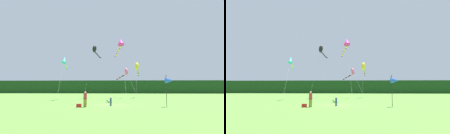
% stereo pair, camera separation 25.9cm
% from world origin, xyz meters
% --- Properties ---
extents(ground_plane, '(120.00, 120.00, 0.00)m').
position_xyz_m(ground_plane, '(0.00, 0.00, 0.00)').
color(ground_plane, '#5B9338').
extents(distant_treeline, '(108.00, 2.26, 4.48)m').
position_xyz_m(distant_treeline, '(0.00, 45.00, 2.24)').
color(distant_treeline, '#193D19').
rests_on(distant_treeline, ground).
extents(person_adult, '(0.38, 0.38, 1.72)m').
position_xyz_m(person_adult, '(-2.53, -2.64, 0.96)').
color(person_adult, olive).
rests_on(person_adult, ground).
extents(person_child, '(0.24, 0.24, 1.07)m').
position_xyz_m(person_child, '(0.22, -1.33, 0.60)').
color(person_child, '#334C8C').
rests_on(person_child, ground).
extents(cooler_box, '(0.52, 0.36, 0.38)m').
position_xyz_m(cooler_box, '(-3.16, -2.88, 0.19)').
color(cooler_box, red).
rests_on(cooler_box, ground).
extents(banner_flag_pole, '(0.90, 0.70, 3.58)m').
position_xyz_m(banner_flag_pole, '(6.90, -1.61, 2.90)').
color(banner_flag_pole, black).
rests_on(banner_flag_pole, ground).
extents(kite_cyan, '(0.90, 8.17, 7.75)m').
position_xyz_m(kite_cyan, '(-8.55, 9.52, 6.80)').
color(kite_cyan, '#B2B2B2').
rests_on(kite_cyan, ground).
extents(kite_magenta, '(1.97, 9.55, 10.13)m').
position_xyz_m(kite_magenta, '(1.31, 6.77, 9.21)').
color(kite_magenta, '#B2B2B2').
rests_on(kite_magenta, ground).
extents(kite_yellow, '(1.23, 6.78, 7.28)m').
position_xyz_m(kite_yellow, '(4.66, 16.00, 6.21)').
color(kite_yellow, '#B2B2B2').
rests_on(kite_yellow, ground).
extents(kite_black, '(2.51, 6.92, 10.71)m').
position_xyz_m(kite_black, '(-3.92, 14.70, 9.74)').
color(kite_black, '#B2B2B2').
rests_on(kite_black, ground).
extents(kite_rainbow, '(4.15, 7.52, 6.10)m').
position_xyz_m(kite_rainbow, '(2.20, 14.94, 5.05)').
color(kite_rainbow, '#B2B2B2').
rests_on(kite_rainbow, ground).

